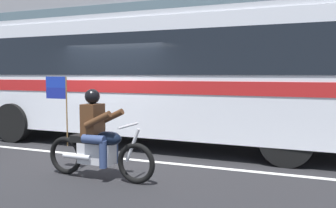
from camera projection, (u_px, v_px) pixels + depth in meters
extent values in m
plane|color=black|center=(115.00, 151.00, 8.39)|extent=(60.00, 60.00, 0.00)
cube|color=#A39E93|center=(185.00, 121.00, 13.11)|extent=(28.00, 3.80, 0.15)
cube|color=silver|center=(101.00, 156.00, 7.83)|extent=(26.60, 0.14, 0.01)
cube|color=#4C606B|center=(200.00, 14.00, 14.48)|extent=(25.76, 0.10, 1.40)
cube|color=silver|center=(157.00, 77.00, 9.15)|extent=(11.92, 2.78, 2.70)
cube|color=black|center=(157.00, 56.00, 9.10)|extent=(10.97, 2.81, 0.96)
cube|color=red|center=(157.00, 85.00, 9.16)|extent=(11.69, 2.81, 0.28)
cube|color=#BABCC3|center=(157.00, 22.00, 9.03)|extent=(11.68, 2.65, 0.16)
cylinder|color=black|center=(14.00, 123.00, 9.51)|extent=(1.04, 0.30, 1.04)
cylinder|color=black|center=(286.00, 140.00, 6.96)|extent=(1.04, 0.30, 1.04)
torus|color=black|center=(136.00, 163.00, 5.88)|extent=(0.69, 0.11, 0.69)
torus|color=black|center=(66.00, 155.00, 6.45)|extent=(0.69, 0.11, 0.69)
cube|color=silver|center=(97.00, 153.00, 6.18)|extent=(0.65, 0.30, 0.36)
ellipsoid|color=black|center=(109.00, 138.00, 6.06)|extent=(0.49, 0.29, 0.24)
cube|color=black|center=(87.00, 139.00, 6.24)|extent=(0.57, 0.28, 0.12)
cylinder|color=silver|center=(133.00, 145.00, 5.88)|extent=(0.28, 0.06, 0.58)
cylinder|color=silver|center=(128.00, 126.00, 5.89)|extent=(0.06, 0.64, 0.04)
cylinder|color=silver|center=(77.00, 156.00, 6.15)|extent=(0.55, 0.11, 0.09)
cube|color=#4C2D19|center=(93.00, 120.00, 6.16)|extent=(0.29, 0.37, 0.56)
sphere|color=black|center=(92.00, 96.00, 6.12)|extent=(0.26, 0.26, 0.26)
cylinder|color=navy|center=(106.00, 136.00, 6.29)|extent=(0.42, 0.16, 0.15)
cylinder|color=navy|center=(114.00, 150.00, 6.24)|extent=(0.13, 0.13, 0.46)
cylinder|color=navy|center=(94.00, 139.00, 5.96)|extent=(0.42, 0.16, 0.15)
cylinder|color=navy|center=(103.00, 154.00, 5.91)|extent=(0.13, 0.13, 0.46)
cylinder|color=#4C2D19|center=(111.00, 117.00, 6.24)|extent=(0.52, 0.12, 0.32)
cylinder|color=#4C2D19|center=(98.00, 120.00, 5.88)|extent=(0.52, 0.12, 0.32)
cylinder|color=olive|center=(67.00, 111.00, 6.36)|extent=(0.02, 0.02, 1.25)
cube|color=#1933A5|center=(56.00, 82.00, 6.41)|extent=(0.44, 0.03, 0.20)
cube|color=navy|center=(56.00, 93.00, 6.43)|extent=(0.44, 0.03, 0.20)
cylinder|color=#4C8C3F|center=(92.00, 110.00, 13.53)|extent=(0.22, 0.22, 0.58)
sphere|color=#4C8C3F|center=(92.00, 101.00, 13.49)|extent=(0.20, 0.20, 0.20)
cylinder|color=#4C8C3F|center=(90.00, 110.00, 13.39)|extent=(0.09, 0.10, 0.09)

